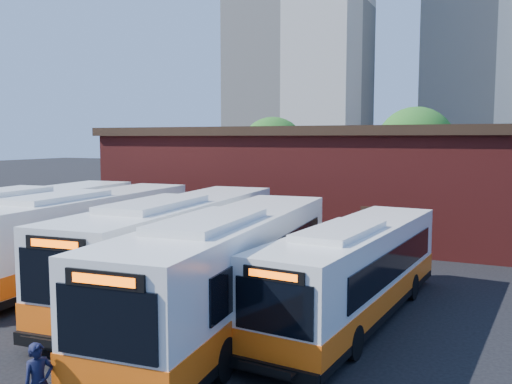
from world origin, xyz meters
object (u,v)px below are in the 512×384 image
at_px(bus_west, 85,237).
at_px(transit_worker, 39,383).
at_px(bus_midwest, 231,274).
at_px(bus_mideast, 178,250).
at_px(bus_east, 355,275).
at_px(bus_farwest, 28,231).

height_order(bus_west, transit_worker, bus_west).
xyz_separation_m(bus_midwest, bus_mideast, (-3.34, 2.20, 0.03)).
relative_size(bus_mideast, bus_east, 1.16).
bearing_deg(bus_midwest, transit_worker, -102.60).
distance_m(bus_farwest, bus_midwest, 12.18).
height_order(bus_west, bus_mideast, bus_mideast).
height_order(bus_farwest, bus_mideast, bus_mideast).
relative_size(bus_mideast, transit_worker, 8.18).
distance_m(bus_farwest, bus_mideast, 8.50).
bearing_deg(bus_farwest, bus_west, -5.75).
relative_size(bus_east, transit_worker, 7.03).
bearing_deg(bus_west, bus_farwest, 176.54).
xyz_separation_m(bus_west, bus_east, (11.78, -0.76, -0.19)).
bearing_deg(bus_west, transit_worker, -55.49).
bearing_deg(bus_farwest, bus_mideast, -11.39).
bearing_deg(transit_worker, bus_west, 61.23).
bearing_deg(bus_farwest, bus_midwest, -20.19).
relative_size(bus_farwest, bus_west, 1.01).
height_order(bus_midwest, bus_mideast, bus_mideast).
relative_size(bus_midwest, bus_mideast, 0.98).
height_order(bus_midwest, bus_east, bus_midwest).
xyz_separation_m(bus_midwest, bus_east, (3.27, 2.28, -0.21)).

